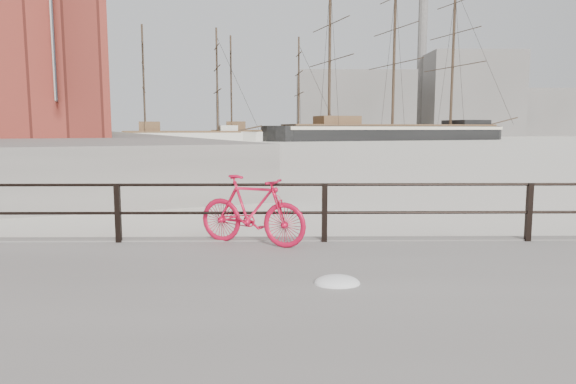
% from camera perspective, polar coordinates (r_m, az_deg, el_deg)
% --- Properties ---
extents(ground, '(400.00, 400.00, 0.00)m').
position_cam_1_polar(ground, '(9.06, 3.95, -7.46)').
color(ground, white).
rests_on(ground, ground).
extents(promenade, '(36.00, 8.00, 0.35)m').
position_cam_1_polar(promenade, '(5.24, 7.70, -16.60)').
color(promenade, gray).
rests_on(promenade, ground).
extents(far_quay, '(78.44, 148.07, 1.80)m').
position_cam_1_polar(far_quay, '(89.79, -26.82, 5.45)').
color(far_quay, gray).
rests_on(far_quay, ground).
extents(guardrail, '(28.00, 0.10, 1.00)m').
position_cam_1_polar(guardrail, '(8.74, 4.08, -2.30)').
color(guardrail, black).
rests_on(guardrail, promenade).
extents(bicycle, '(1.87, 1.06, 1.16)m').
position_cam_1_polar(bicycle, '(8.49, -4.03, -2.04)').
color(bicycle, red).
rests_on(bicycle, promenade).
extents(snow_mounds, '(20.61, 2.75, 0.36)m').
position_cam_1_polar(snow_mounds, '(8.28, 26.45, -6.06)').
color(snow_mounds, white).
rests_on(snow_mounds, promenade).
extents(barque_black, '(61.80, 37.17, 33.32)m').
position_cam_1_polar(barque_black, '(101.54, 11.48, 5.67)').
color(barque_black, black).
rests_on(barque_black, ground).
extents(schooner_mid, '(27.62, 14.04, 19.32)m').
position_cam_1_polar(schooner_mid, '(93.04, -2.51, 5.68)').
color(schooner_mid, beige).
rests_on(schooner_mid, ground).
extents(schooner_left, '(27.94, 17.29, 19.57)m').
position_cam_1_polar(schooner_left, '(87.36, -11.64, 5.45)').
color(schooner_left, beige).
rests_on(schooner_left, ground).
extents(apartment_cream, '(24.16, 21.40, 21.20)m').
position_cam_1_polar(apartment_cream, '(80.63, -29.24, 13.42)').
color(apartment_cream, beige).
rests_on(apartment_cream, far_quay).
extents(apartment_grey, '(26.02, 22.15, 23.20)m').
position_cam_1_polar(apartment_grey, '(102.50, -27.90, 12.51)').
color(apartment_grey, '#A7A7A2').
rests_on(apartment_grey, far_quay).
extents(apartment_brick, '(27.87, 22.90, 21.20)m').
position_cam_1_polar(apartment_brick, '(125.25, -26.95, 10.97)').
color(apartment_brick, brown).
rests_on(apartment_brick, far_quay).
extents(industrial_west, '(32.00, 18.00, 18.00)m').
position_cam_1_polar(industrial_west, '(150.33, 7.27, 9.60)').
color(industrial_west, gray).
rests_on(industrial_west, ground).
extents(industrial_mid, '(26.00, 20.00, 24.00)m').
position_cam_1_polar(industrial_mid, '(163.82, 19.44, 10.10)').
color(industrial_mid, gray).
rests_on(industrial_mid, ground).
extents(industrial_east, '(20.00, 16.00, 14.00)m').
position_cam_1_polar(industrial_east, '(177.26, 25.87, 7.91)').
color(industrial_east, gray).
rests_on(industrial_east, ground).
extents(smokestack, '(2.80, 2.80, 44.00)m').
position_cam_1_polar(smokestack, '(165.57, 14.63, 13.71)').
color(smokestack, gray).
rests_on(smokestack, ground).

